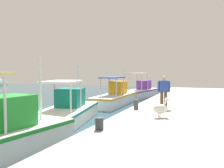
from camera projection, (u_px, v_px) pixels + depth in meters
The scene contains 7 objects.
fishing_boat_third at pixel (67, 111), 13.05m from camera, with size 6.45×3.37×3.26m.
fishing_boat_fourth at pixel (115, 97), 19.71m from camera, with size 6.47×1.88×3.19m.
fishing_boat_fifth at pixel (142, 91), 25.38m from camera, with size 6.27×2.67×2.93m.
pelican at pixel (160, 108), 10.17m from camera, with size 0.74×0.89×0.82m.
fisherman_standing at pixel (164, 90), 12.52m from camera, with size 0.38×0.61×1.68m.
mooring_bollard_nearest at pixel (99, 124), 8.05m from camera, with size 0.28×0.28×0.40m, color #333338.
mooring_bollard_second at pixel (136, 105), 12.28m from camera, with size 0.23×0.23×0.49m, color #333338.
Camera 1 is at (-11.30, -3.70, 2.75)m, focal length 39.18 mm.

